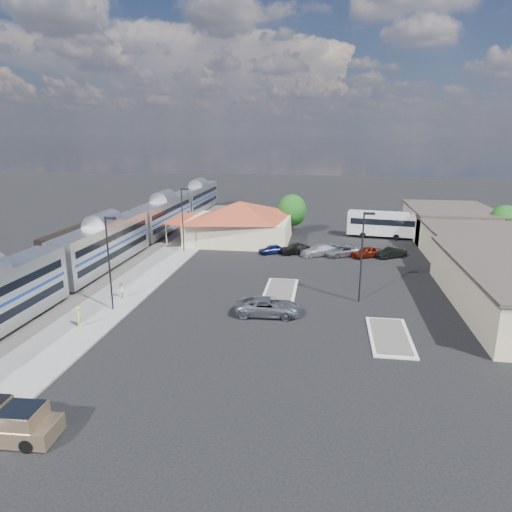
# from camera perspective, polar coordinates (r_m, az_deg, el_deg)

# --- Properties ---
(ground) EXTENTS (280.00, 280.00, 0.00)m
(ground) POSITION_cam_1_polar(r_m,az_deg,el_deg) (47.17, -2.03, -4.93)
(ground) COLOR black
(ground) RESTS_ON ground
(railbed) EXTENTS (16.00, 100.00, 0.12)m
(railbed) POSITION_cam_1_polar(r_m,az_deg,el_deg) (61.46, -20.18, -1.03)
(railbed) COLOR #4C4944
(railbed) RESTS_ON ground
(platform) EXTENTS (5.50, 92.00, 0.18)m
(platform) POSITION_cam_1_polar(r_m,az_deg,el_deg) (55.91, -13.04, -2.00)
(platform) COLOR gray
(platform) RESTS_ON ground
(passenger_train) EXTENTS (3.00, 104.00, 5.55)m
(passenger_train) POSITION_cam_1_polar(r_m,az_deg,el_deg) (58.47, -18.34, 1.19)
(passenger_train) COLOR silver
(passenger_train) RESTS_ON ground
(freight_cars) EXTENTS (2.80, 46.00, 4.00)m
(freight_cars) POSITION_cam_1_polar(r_m,az_deg,el_deg) (64.95, -21.42, 1.39)
(freight_cars) COLOR black
(freight_cars) RESTS_ON ground
(station_depot) EXTENTS (18.35, 12.24, 6.20)m
(station_depot) POSITION_cam_1_polar(r_m,az_deg,el_deg) (69.97, -2.07, 4.37)
(station_depot) COLOR #BEAC8B
(station_depot) RESTS_ON ground
(buildings_east) EXTENTS (14.40, 51.40, 4.80)m
(buildings_east) POSITION_cam_1_polar(r_m,az_deg,el_deg) (62.60, 26.76, 0.65)
(buildings_east) COLOR #C6B28C
(buildings_east) RESTS_ON ground
(traffic_island_south) EXTENTS (3.30, 7.50, 0.21)m
(traffic_island_south) POSITION_cam_1_polar(r_m,az_deg,el_deg) (48.47, 3.08, -4.26)
(traffic_island_south) COLOR silver
(traffic_island_south) RESTS_ON ground
(traffic_island_north) EXTENTS (3.30, 7.50, 0.21)m
(traffic_island_north) POSITION_cam_1_polar(r_m,az_deg,el_deg) (39.38, 16.39, -9.61)
(traffic_island_north) COLOR silver
(traffic_island_north) RESTS_ON ground
(lamp_plat_s) EXTENTS (1.08, 0.25, 9.00)m
(lamp_plat_s) POSITION_cam_1_polar(r_m,az_deg,el_deg) (43.55, -17.85, -0.02)
(lamp_plat_s) COLOR black
(lamp_plat_s) RESTS_ON ground
(lamp_plat_n) EXTENTS (1.08, 0.25, 9.00)m
(lamp_plat_n) POSITION_cam_1_polar(r_m,az_deg,el_deg) (63.49, -9.10, 5.11)
(lamp_plat_n) COLOR black
(lamp_plat_n) RESTS_ON ground
(lamp_lot) EXTENTS (1.08, 0.25, 9.00)m
(lamp_lot) POSITION_cam_1_polar(r_m,az_deg,el_deg) (45.00, 13.22, 0.78)
(lamp_lot) COLOR black
(lamp_lot) RESTS_ON ground
(tree_east_c) EXTENTS (4.41, 4.41, 6.21)m
(tree_east_c) POSITION_cam_1_polar(r_m,az_deg,el_deg) (75.12, 28.62, 3.76)
(tree_east_c) COLOR #382314
(tree_east_c) RESTS_ON ground
(tree_depot) EXTENTS (4.71, 4.71, 6.63)m
(tree_depot) POSITION_cam_1_polar(r_m,az_deg,el_deg) (74.71, 4.53, 5.72)
(tree_depot) COLOR #382314
(tree_depot) RESTS_ON ground
(pickup_truck) EXTENTS (6.03, 2.47, 2.05)m
(pickup_truck) POSITION_cam_1_polar(r_m,az_deg,el_deg) (29.75, -29.06, -17.72)
(pickup_truck) COLOR #977C5D
(pickup_truck) RESTS_ON ground
(suv) EXTENTS (6.10, 3.04, 1.66)m
(suv) POSITION_cam_1_polar(r_m,az_deg,el_deg) (41.91, 1.51, -6.35)
(suv) COLOR #999CA0
(suv) RESTS_ON ground
(coach_bus) EXTENTS (13.00, 4.60, 4.09)m
(coach_bus) POSITION_cam_1_polar(r_m,az_deg,el_deg) (75.20, 16.28, 3.93)
(coach_bus) COLOR white
(coach_bus) RESTS_ON ground
(person_a) EXTENTS (0.60, 0.76, 1.83)m
(person_a) POSITION_cam_1_polar(r_m,az_deg,el_deg) (41.86, -21.23, -7.08)
(person_a) COLOR #C4E146
(person_a) RESTS_ON platform
(person_b) EXTENTS (0.85, 0.95, 1.62)m
(person_b) POSITION_cam_1_polar(r_m,az_deg,el_deg) (47.66, -16.58, -4.11)
(person_b) COLOR silver
(person_b) RESTS_ON platform
(parked_car_a) EXTENTS (4.00, 3.16, 1.28)m
(parked_car_a) POSITION_cam_1_polar(r_m,az_deg,el_deg) (63.05, 1.99, 0.85)
(parked_car_a) COLOR #0D1341
(parked_car_a) RESTS_ON ground
(parked_car_b) EXTENTS (4.39, 3.53, 1.40)m
(parked_car_b) POSITION_cam_1_polar(r_m,az_deg,el_deg) (63.04, 4.92, 0.86)
(parked_car_b) COLOR black
(parked_car_b) RESTS_ON ground
(parked_car_c) EXTENTS (5.57, 4.49, 1.51)m
(parked_car_c) POSITION_cam_1_polar(r_m,az_deg,el_deg) (62.62, 7.82, 0.73)
(parked_car_c) COLOR silver
(parked_car_c) RESTS_ON ground
(parked_car_d) EXTENTS (5.70, 4.65, 1.44)m
(parked_car_d) POSITION_cam_1_polar(r_m,az_deg,el_deg) (62.96, 10.74, 0.65)
(parked_car_d) COLOR #909298
(parked_car_d) RESTS_ON ground
(parked_car_e) EXTENTS (4.60, 3.65, 1.47)m
(parked_car_e) POSITION_cam_1_polar(r_m,az_deg,el_deg) (62.88, 13.66, 0.48)
(parked_car_e) COLOR maroon
(parked_car_e) RESTS_ON ground
(parked_car_f) EXTENTS (4.40, 3.53, 1.40)m
(parked_car_f) POSITION_cam_1_polar(r_m,az_deg,el_deg) (63.54, 16.51, 0.40)
(parked_car_f) COLOR black
(parked_car_f) RESTS_ON ground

